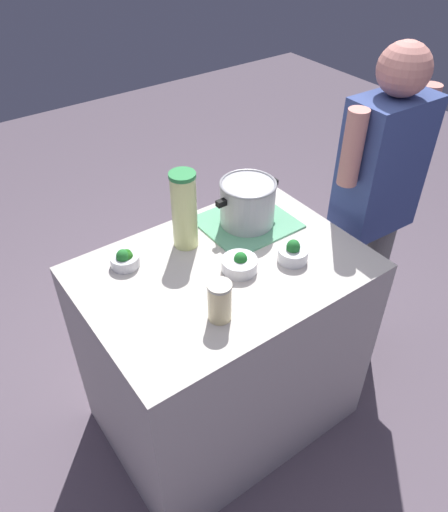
% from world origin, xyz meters
% --- Properties ---
extents(ground_plane, '(8.00, 8.00, 0.00)m').
position_xyz_m(ground_plane, '(0.00, 0.00, 0.00)').
color(ground_plane, slate).
extents(counter_slab, '(1.04, 0.74, 0.91)m').
position_xyz_m(counter_slab, '(0.00, 0.00, 0.46)').
color(counter_slab, beige).
rests_on(counter_slab, ground_plane).
extents(dish_cloth, '(0.36, 0.33, 0.01)m').
position_xyz_m(dish_cloth, '(0.24, 0.17, 0.92)').
color(dish_cloth, '#6BB98B').
rests_on(dish_cloth, counter_slab).
extents(cooking_pot, '(0.29, 0.23, 0.18)m').
position_xyz_m(cooking_pot, '(0.24, 0.17, 1.02)').
color(cooking_pot, '#B7B7BC').
rests_on(cooking_pot, dish_cloth).
extents(lemonade_pitcher, '(0.10, 0.10, 0.31)m').
position_xyz_m(lemonade_pitcher, '(-0.04, 0.20, 1.07)').
color(lemonade_pitcher, '#E4ED93').
rests_on(lemonade_pitcher, counter_slab).
extents(mason_jar, '(0.08, 0.08, 0.14)m').
position_xyz_m(mason_jar, '(-0.16, -0.20, 0.99)').
color(mason_jar, beige).
rests_on(mason_jar, counter_slab).
extents(broccoli_bowl_front, '(0.13, 0.13, 0.08)m').
position_xyz_m(broccoli_bowl_front, '(0.03, -0.05, 0.94)').
color(broccoli_bowl_front, silver).
rests_on(broccoli_bowl_front, counter_slab).
extents(broccoli_bowl_center, '(0.11, 0.11, 0.08)m').
position_xyz_m(broccoli_bowl_center, '(-0.29, 0.22, 0.95)').
color(broccoli_bowl_center, silver).
rests_on(broccoli_bowl_center, counter_slab).
extents(broccoli_bowl_back, '(0.11, 0.11, 0.09)m').
position_xyz_m(broccoli_bowl_back, '(0.23, -0.12, 0.95)').
color(broccoli_bowl_back, silver).
rests_on(broccoli_bowl_back, counter_slab).
extents(person_cook, '(0.50, 0.21, 1.59)m').
position_xyz_m(person_cook, '(0.78, -0.04, 0.88)').
color(person_cook, gray).
rests_on(person_cook, ground_plane).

